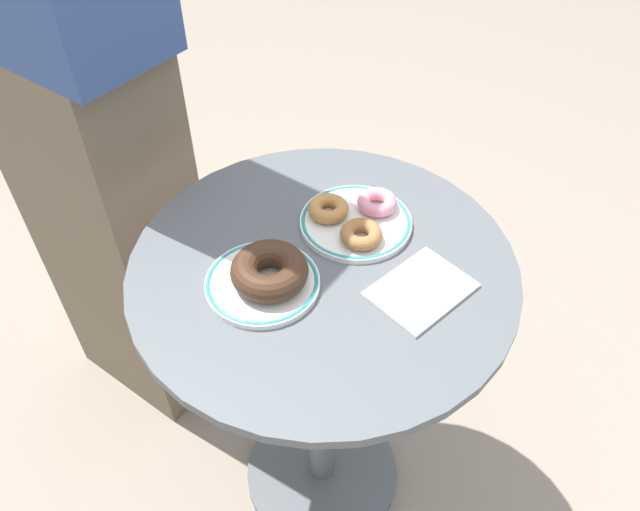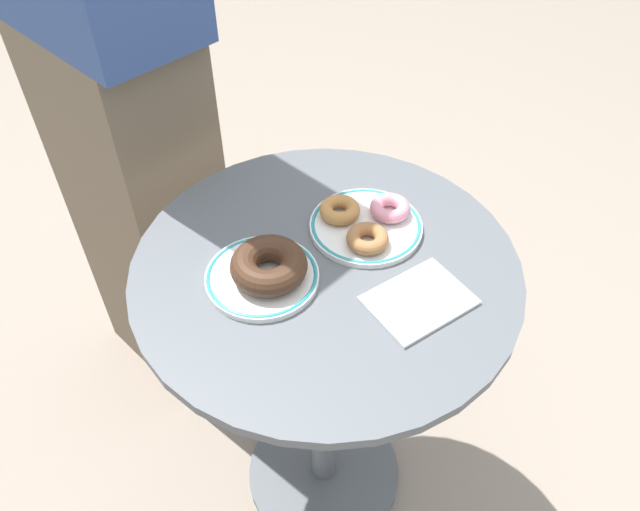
{
  "view_description": "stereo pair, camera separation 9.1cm",
  "coord_description": "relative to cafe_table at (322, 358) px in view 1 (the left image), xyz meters",
  "views": [
    {
      "loc": [
        -0.46,
        -0.5,
        1.43
      ],
      "look_at": [
        -0.03,
        -0.02,
        0.78
      ],
      "focal_mm": 34.5,
      "sensor_mm": 36.0,
      "label": 1
    },
    {
      "loc": [
        -0.38,
        -0.55,
        1.43
      ],
      "look_at": [
        -0.03,
        -0.02,
        0.78
      ],
      "focal_mm": 34.5,
      "sensor_mm": 36.0,
      "label": 2
    }
  ],
  "objects": [
    {
      "name": "paper_napkin",
      "position": [
        0.07,
        -0.14,
        0.26
      ],
      "size": [
        0.15,
        0.11,
        0.01
      ],
      "primitive_type": "cube",
      "rotation": [
        0.0,
        0.0,
        0.0
      ],
      "color": "white",
      "rests_on": "cafe_table"
    },
    {
      "name": "cafe_table",
      "position": [
        0.0,
        0.0,
        0.0
      ],
      "size": [
        0.62,
        0.62,
        0.73
      ],
      "color": "#565B60",
      "rests_on": "ground"
    },
    {
      "name": "donut_cinnamon",
      "position": [
        0.07,
        -0.01,
        0.28
      ],
      "size": [
        0.09,
        0.09,
        0.02
      ],
      "primitive_type": "torus",
      "rotation": [
        0.0,
        0.0,
        5.94
      ],
      "color": "#A36B3D",
      "rests_on": "plate_right"
    },
    {
      "name": "donut_old_fashioned",
      "position": [
        0.08,
        0.07,
        0.28
      ],
      "size": [
        0.08,
        0.08,
        0.02
      ],
      "primitive_type": "torus",
      "rotation": [
        0.0,
        0.0,
        1.72
      ],
      "color": "#BC7F42",
      "rests_on": "plate_right"
    },
    {
      "name": "person_figure",
      "position": [
        -0.12,
        0.55,
        0.4
      ],
      "size": [
        0.3,
        0.45,
        1.78
      ],
      "color": "brown",
      "rests_on": "ground"
    },
    {
      "name": "plate_left",
      "position": [
        -0.1,
        0.03,
        0.26
      ],
      "size": [
        0.18,
        0.18,
        0.01
      ],
      "color": "white",
      "rests_on": "cafe_table"
    },
    {
      "name": "donut_chocolate",
      "position": [
        -0.09,
        0.02,
        0.29
      ],
      "size": [
        0.12,
        0.12,
        0.04
      ],
      "primitive_type": "torus",
      "rotation": [
        0.0,
        0.0,
        0.04
      ],
      "color": "#422819",
      "rests_on": "plate_left"
    },
    {
      "name": "donut_pink_frosted",
      "position": [
        0.15,
        0.03,
        0.28
      ],
      "size": [
        0.1,
        0.1,
        0.02
      ],
      "primitive_type": "torus",
      "rotation": [
        0.0,
        0.0,
        5.53
      ],
      "color": "pink",
      "rests_on": "plate_right"
    },
    {
      "name": "ground_plane",
      "position": [
        0.0,
        0.0,
        -0.49
      ],
      "size": [
        7.0,
        7.0,
        0.02
      ],
      "primitive_type": "cube",
      "color": "gray"
    },
    {
      "name": "plate_right",
      "position": [
        0.1,
        0.03,
        0.26
      ],
      "size": [
        0.19,
        0.19,
        0.01
      ],
      "color": "white",
      "rests_on": "cafe_table"
    }
  ]
}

